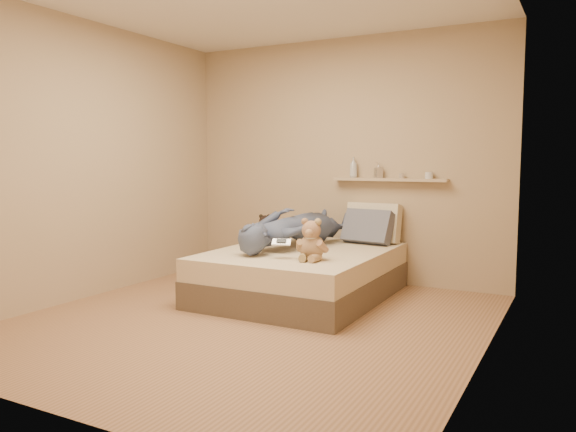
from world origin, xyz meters
The scene contains 10 objects.
room centered at (0.00, 0.00, 1.30)m, with size 3.80×3.80×3.80m.
bed centered at (0.00, 0.93, 0.22)m, with size 1.50×1.90×0.45m.
game_console centered at (0.05, 0.43, 0.59)m, with size 0.18×0.12×0.06m.
teddy_bear centered at (0.31, 0.49, 0.60)m, with size 0.29×0.29×0.36m.
dark_plush centered at (-0.63, 1.32, 0.57)m, with size 0.18×0.18×0.28m.
pillow_cream centered at (0.42, 1.76, 0.65)m, with size 0.55×0.16×0.40m, color beige.
pillow_grey centered at (0.41, 1.62, 0.62)m, with size 0.50×0.14×0.34m, color slate.
person centered at (-0.17, 1.11, 0.64)m, with size 0.59×1.61×0.39m, color #454B6D.
wall_shelf centered at (0.55, 1.84, 1.10)m, with size 1.20×0.12×0.03m, color tan.
shelf_bottles centered at (0.38, 1.84, 1.20)m, with size 0.91×0.12×0.22m.
Camera 1 is at (2.36, -3.77, 1.30)m, focal length 35.00 mm.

